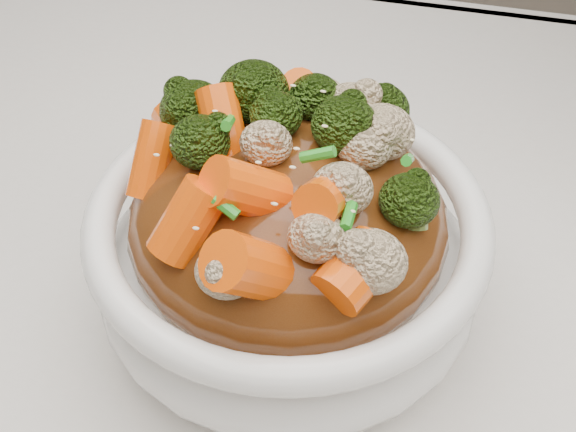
% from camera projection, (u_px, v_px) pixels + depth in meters
% --- Properties ---
extents(tablecloth, '(1.20, 0.80, 0.04)m').
position_uv_depth(tablecloth, '(304.00, 308.00, 0.44)').
color(tablecloth, silver).
rests_on(tablecloth, dining_table).
extents(bowl, '(0.24, 0.24, 0.09)m').
position_uv_depth(bowl, '(288.00, 257.00, 0.38)').
color(bowl, white).
rests_on(bowl, tablecloth).
extents(sauce_base, '(0.19, 0.19, 0.09)m').
position_uv_depth(sauce_base, '(288.00, 220.00, 0.36)').
color(sauce_base, '#552A0E').
rests_on(sauce_base, bowl).
extents(carrots, '(0.19, 0.19, 0.05)m').
position_uv_depth(carrots, '(288.00, 127.00, 0.32)').
color(carrots, '#FF5908').
rests_on(carrots, sauce_base).
extents(broccoli, '(0.19, 0.19, 0.04)m').
position_uv_depth(broccoli, '(288.00, 129.00, 0.32)').
color(broccoli, black).
rests_on(broccoli, sauce_base).
extents(cauliflower, '(0.19, 0.19, 0.04)m').
position_uv_depth(cauliflower, '(288.00, 132.00, 0.32)').
color(cauliflower, beige).
rests_on(cauliflower, sauce_base).
extents(scallions, '(0.14, 0.14, 0.02)m').
position_uv_depth(scallions, '(288.00, 125.00, 0.32)').
color(scallions, '#269622').
rests_on(scallions, sauce_base).
extents(sesame_seeds, '(0.17, 0.17, 0.01)m').
position_uv_depth(sesame_seeds, '(288.00, 125.00, 0.32)').
color(sesame_seeds, beige).
rests_on(sesame_seeds, sauce_base).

